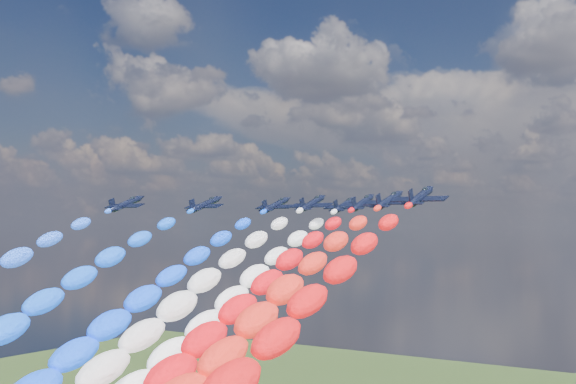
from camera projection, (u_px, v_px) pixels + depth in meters
The scene contains 12 objects.
jet_0 at pixel (126, 204), 151.74m from camera, with size 8.83×11.84×2.61m, color black, non-canonical shape.
jet_1 at pixel (205, 204), 154.29m from camera, with size 8.83×11.84×2.61m, color black, non-canonical shape.
jet_2 at pixel (276, 205), 159.49m from camera, with size 8.83×11.84×2.61m, color black, non-canonical shape.
trail_2 at pixel (91, 358), 114.51m from camera, with size 6.59×101.48×54.79m, color #0F48FF, non-canonical shape.
jet_3 at pixel (312, 203), 148.02m from camera, with size 8.83×11.84×2.61m, color black, non-canonical shape.
trail_3 at pixel (123, 373), 103.05m from camera, with size 6.59×101.48×54.79m, color silver, non-canonical shape.
jet_4 at pixel (345, 205), 159.27m from camera, with size 8.83×11.84×2.61m, color black, non-canonical shape.
trail_4 at pixel (187, 359), 114.30m from camera, with size 6.59×101.48×54.79m, color white, non-canonical shape.
jet_5 at pixel (363, 203), 144.29m from camera, with size 8.83×11.84×2.61m, color black, non-canonical shape.
trail_5 at pixel (189, 378), 99.32m from camera, with size 6.59×101.48×54.79m, color red, non-canonical shape.
jet_6 at pixel (389, 200), 130.80m from camera, with size 8.83×11.84×2.61m, color black, non-canonical shape.
jet_7 at pixel (421, 196), 115.01m from camera, with size 8.83×11.84×2.61m, color black, non-canonical shape.
Camera 1 is at (77.15, -114.63, 97.72)m, focal length 45.21 mm.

